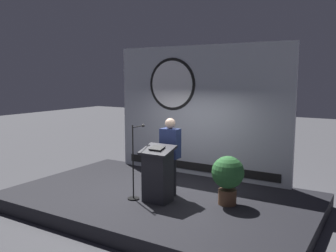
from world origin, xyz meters
name	(u,v)px	position (x,y,z in m)	size (l,w,h in m)	color
ground_plane	(160,208)	(0.00, 0.00, 0.00)	(40.00, 40.00, 0.00)	#4C4C51
stage_platform	(160,201)	(0.00, 0.00, 0.15)	(6.40, 4.00, 0.30)	black
banner_display	(198,111)	(-0.03, 1.85, 1.95)	(4.69, 0.12, 3.29)	#B2B7C1
podium	(158,175)	(0.20, -0.39, 0.86)	(0.64, 0.50, 1.15)	#26262B
speaker_person	(170,156)	(0.21, 0.09, 1.14)	(0.40, 0.26, 1.65)	black
microphone_stand	(135,173)	(-0.30, -0.49, 0.85)	(0.24, 0.52, 1.54)	black
potted_plant	(228,175)	(1.47, 0.19, 0.89)	(0.64, 0.64, 0.97)	brown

